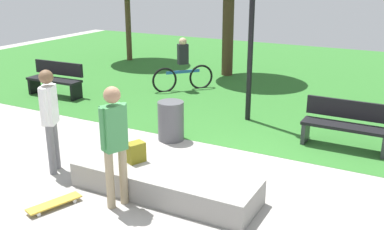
{
  "coord_description": "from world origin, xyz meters",
  "views": [
    {
      "loc": [
        2.81,
        -6.03,
        3.3
      ],
      "look_at": [
        -0.44,
        0.1,
        1.02
      ],
      "focal_mm": 41.83,
      "sensor_mm": 36.0,
      "label": 1
    }
  ],
  "objects_px": {
    "cyclist_on_bicycle": "(183,68)",
    "trash_bin": "(171,121)",
    "park_bench_far_left": "(346,124)",
    "lamp_post": "(252,4)",
    "skater_performing_trick": "(114,137)",
    "skateboard_by_ledge": "(54,203)",
    "concrete_ledge": "(165,183)",
    "backpack_on_ledge": "(135,152)",
    "skater_watching": "(50,113)",
    "park_bench_near_path": "(56,78)"
  },
  "relations": [
    {
      "from": "skater_watching",
      "to": "park_bench_near_path",
      "type": "height_order",
      "value": "skater_watching"
    },
    {
      "from": "skater_performing_trick",
      "to": "skateboard_by_ledge",
      "type": "bearing_deg",
      "value": -147.77
    },
    {
      "from": "trash_bin",
      "to": "lamp_post",
      "type": "bearing_deg",
      "value": 64.38
    },
    {
      "from": "skater_performing_trick",
      "to": "trash_bin",
      "type": "bearing_deg",
      "value": 103.89
    },
    {
      "from": "cyclist_on_bicycle",
      "to": "skater_performing_trick",
      "type": "bearing_deg",
      "value": -69.32
    },
    {
      "from": "skateboard_by_ledge",
      "to": "park_bench_near_path",
      "type": "height_order",
      "value": "park_bench_near_path"
    },
    {
      "from": "skater_performing_trick",
      "to": "skater_watching",
      "type": "height_order",
      "value": "skater_performing_trick"
    },
    {
      "from": "skater_watching",
      "to": "cyclist_on_bicycle",
      "type": "bearing_deg",
      "value": 96.64
    },
    {
      "from": "park_bench_near_path",
      "to": "skater_performing_trick",
      "type": "bearing_deg",
      "value": -38.47
    },
    {
      "from": "cyclist_on_bicycle",
      "to": "trash_bin",
      "type": "bearing_deg",
      "value": -64.58
    },
    {
      "from": "skater_watching",
      "to": "cyclist_on_bicycle",
      "type": "distance_m",
      "value": 5.76
    },
    {
      "from": "concrete_ledge",
      "to": "skateboard_by_ledge",
      "type": "distance_m",
      "value": 1.63
    },
    {
      "from": "backpack_on_ledge",
      "to": "skater_performing_trick",
      "type": "bearing_deg",
      "value": 36.46
    },
    {
      "from": "lamp_post",
      "to": "trash_bin",
      "type": "height_order",
      "value": "lamp_post"
    },
    {
      "from": "concrete_ledge",
      "to": "trash_bin",
      "type": "bearing_deg",
      "value": 118.01
    },
    {
      "from": "trash_bin",
      "to": "cyclist_on_bicycle",
      "type": "height_order",
      "value": "cyclist_on_bicycle"
    },
    {
      "from": "concrete_ledge",
      "to": "park_bench_far_left",
      "type": "xyz_separation_m",
      "value": [
        2.08,
        3.25,
        0.29
      ]
    },
    {
      "from": "skateboard_by_ledge",
      "to": "trash_bin",
      "type": "xyz_separation_m",
      "value": [
        0.12,
        3.13,
        0.33
      ]
    },
    {
      "from": "skateboard_by_ledge",
      "to": "trash_bin",
      "type": "distance_m",
      "value": 3.15
    },
    {
      "from": "trash_bin",
      "to": "cyclist_on_bicycle",
      "type": "distance_m",
      "value": 3.89
    },
    {
      "from": "park_bench_far_left",
      "to": "lamp_post",
      "type": "height_order",
      "value": "lamp_post"
    },
    {
      "from": "concrete_ledge",
      "to": "park_bench_near_path",
      "type": "relative_size",
      "value": 1.81
    },
    {
      "from": "concrete_ledge",
      "to": "lamp_post",
      "type": "distance_m",
      "value": 4.62
    },
    {
      "from": "concrete_ledge",
      "to": "skater_performing_trick",
      "type": "relative_size",
      "value": 1.63
    },
    {
      "from": "park_bench_far_left",
      "to": "skater_watching",
      "type": "bearing_deg",
      "value": -140.73
    },
    {
      "from": "lamp_post",
      "to": "trash_bin",
      "type": "relative_size",
      "value": 5.35
    },
    {
      "from": "park_bench_far_left",
      "to": "cyclist_on_bicycle",
      "type": "relative_size",
      "value": 1.06
    },
    {
      "from": "backpack_on_ledge",
      "to": "skater_watching",
      "type": "distance_m",
      "value": 1.6
    },
    {
      "from": "park_bench_far_left",
      "to": "trash_bin",
      "type": "bearing_deg",
      "value": -159.14
    },
    {
      "from": "concrete_ledge",
      "to": "skater_performing_trick",
      "type": "xyz_separation_m",
      "value": [
        -0.43,
        -0.6,
        0.87
      ]
    },
    {
      "from": "concrete_ledge",
      "to": "skater_watching",
      "type": "relative_size",
      "value": 1.65
    },
    {
      "from": "skater_performing_trick",
      "to": "lamp_post",
      "type": "xyz_separation_m",
      "value": [
        0.26,
        4.55,
        1.53
      ]
    },
    {
      "from": "concrete_ledge",
      "to": "skater_performing_trick",
      "type": "bearing_deg",
      "value": -125.78
    },
    {
      "from": "trash_bin",
      "to": "park_bench_far_left",
      "type": "bearing_deg",
      "value": 20.86
    },
    {
      "from": "skater_watching",
      "to": "park_bench_far_left",
      "type": "bearing_deg",
      "value": 39.27
    },
    {
      "from": "park_bench_far_left",
      "to": "park_bench_near_path",
      "type": "height_order",
      "value": "same"
    },
    {
      "from": "lamp_post",
      "to": "cyclist_on_bicycle",
      "type": "distance_m",
      "value": 3.61
    },
    {
      "from": "park_bench_near_path",
      "to": "cyclist_on_bicycle",
      "type": "bearing_deg",
      "value": 37.66
    },
    {
      "from": "park_bench_near_path",
      "to": "cyclist_on_bicycle",
      "type": "relative_size",
      "value": 1.06
    },
    {
      "from": "concrete_ledge",
      "to": "cyclist_on_bicycle",
      "type": "xyz_separation_m",
      "value": [
        -2.75,
        5.55,
        0.44
      ]
    },
    {
      "from": "backpack_on_ledge",
      "to": "skater_performing_trick",
      "type": "xyz_separation_m",
      "value": [
        0.15,
        -0.7,
        0.51
      ]
    },
    {
      "from": "concrete_ledge",
      "to": "cyclist_on_bicycle",
      "type": "bearing_deg",
      "value": 116.39
    },
    {
      "from": "skater_performing_trick",
      "to": "backpack_on_ledge",
      "type": "bearing_deg",
      "value": 102.35
    },
    {
      "from": "backpack_on_ledge",
      "to": "skateboard_by_ledge",
      "type": "bearing_deg",
      "value": -3.67
    },
    {
      "from": "concrete_ledge",
      "to": "park_bench_near_path",
      "type": "height_order",
      "value": "park_bench_near_path"
    },
    {
      "from": "skater_watching",
      "to": "trash_bin",
      "type": "relative_size",
      "value": 2.22
    },
    {
      "from": "skater_watching",
      "to": "cyclist_on_bicycle",
      "type": "relative_size",
      "value": 1.16
    },
    {
      "from": "skater_performing_trick",
      "to": "skater_watching",
      "type": "bearing_deg",
      "value": 165.1
    },
    {
      "from": "skateboard_by_ledge",
      "to": "lamp_post",
      "type": "bearing_deg",
      "value": 78.37
    },
    {
      "from": "trash_bin",
      "to": "skateboard_by_ledge",
      "type": "bearing_deg",
      "value": -92.25
    }
  ]
}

